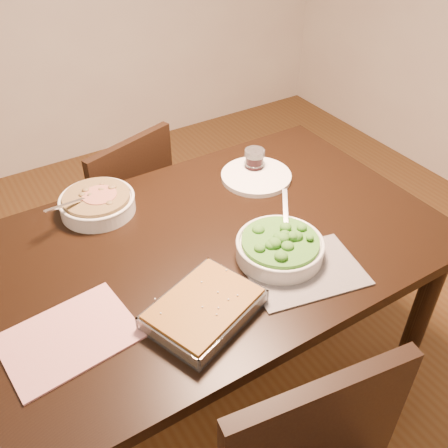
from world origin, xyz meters
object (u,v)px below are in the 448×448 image
broccoli_bowl (280,247)px  chair_far (122,211)px  dinner_plate (256,176)px  wine_tumbler (254,160)px  baking_dish (204,309)px  stew_bowl (97,203)px  table (214,263)px

broccoli_bowl → chair_far: 0.90m
dinner_plate → chair_far: (-0.37, 0.44, -0.29)m
broccoli_bowl → wine_tumbler: bearing=64.3°
baking_dish → dinner_plate: baking_dish is taller
stew_bowl → chair_far: size_ratio=0.31×
baking_dish → chair_far: chair_far is taller
wine_tumbler → dinner_plate: bearing=-116.1°
dinner_plate → chair_far: 0.64m
stew_bowl → wine_tumbler: bearing=-6.5°
table → stew_bowl: bearing=126.9°
baking_dish → wine_tumbler: wine_tumbler is taller
stew_bowl → broccoli_bowl: (0.37, -0.49, 0.00)m
table → stew_bowl: stew_bowl is taller
stew_bowl → baking_dish: stew_bowl is taller
baking_dish → wine_tumbler: (0.50, 0.51, 0.02)m
dinner_plate → chair_far: chair_far is taller
stew_bowl → dinner_plate: bearing=-11.6°
baking_dish → dinner_plate: size_ratio=1.33×
broccoli_bowl → dinner_plate: bearing=64.4°
table → baking_dish: (-0.18, -0.25, 0.12)m
broccoli_bowl → dinner_plate: (0.18, 0.38, -0.03)m
dinner_plate → wine_tumbler: bearing=63.9°
stew_bowl → broccoli_bowl: 0.61m
wine_tumbler → chair_far: same height
stew_bowl → table: bearing=-53.1°
broccoli_bowl → chair_far: size_ratio=0.32×
stew_bowl → dinner_plate: 0.56m
stew_bowl → chair_far: bearing=61.2°
broccoli_bowl → baking_dish: broccoli_bowl is taller
table → wine_tumbler: wine_tumbler is taller
table → broccoli_bowl: bearing=-53.4°
chair_far → stew_bowl: bearing=43.5°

